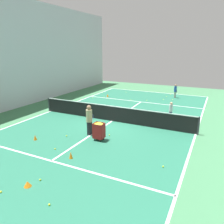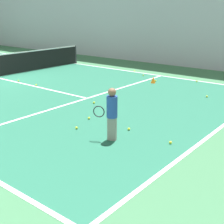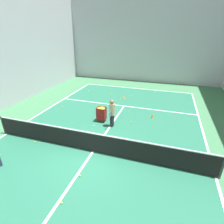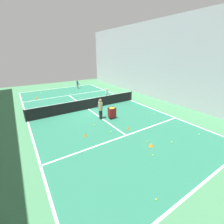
{
  "view_description": "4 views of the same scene",
  "coord_description": "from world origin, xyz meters",
  "px_view_note": "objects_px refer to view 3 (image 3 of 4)",
  "views": [
    {
      "loc": [
        -5.97,
        12.16,
        4.64
      ],
      "look_at": [
        0.0,
        0.0,
        0.62
      ],
      "focal_mm": 35.0,
      "sensor_mm": 36.0,
      "label": 1
    },
    {
      "loc": [
        -7.79,
        -13.24,
        2.98
      ],
      "look_at": [
        -2.36,
        -8.88,
        0.71
      ],
      "focal_mm": 50.0,
      "sensor_mm": 36.0,
      "label": 2
    },
    {
      "loc": [
        2.92,
        -6.09,
        5.14
      ],
      "look_at": [
        0.09,
        2.62,
        0.93
      ],
      "focal_mm": 28.0,
      "sensor_mm": 36.0,
      "label": 3
    },
    {
      "loc": [
        5.41,
        12.49,
        5.06
      ],
      "look_at": [
        -0.73,
        3.03,
        0.55
      ],
      "focal_mm": 24.0,
      "sensor_mm": 36.0,
      "label": 4
    }
  ],
  "objects_px": {
    "training_cone_0": "(152,116)",
    "coach_at_net": "(112,111)",
    "tennis_net": "(92,142)",
    "ball_cart": "(101,112)"
  },
  "relations": [
    {
      "from": "tennis_net",
      "to": "training_cone_0",
      "type": "distance_m",
      "value": 5.04
    },
    {
      "from": "tennis_net",
      "to": "ball_cart",
      "type": "bearing_deg",
      "value": 103.62
    },
    {
      "from": "coach_at_net",
      "to": "tennis_net",
      "type": "bearing_deg",
      "value": 0.67
    },
    {
      "from": "tennis_net",
      "to": "training_cone_0",
      "type": "xyz_separation_m",
      "value": [
        2.26,
        4.49,
        -0.4
      ]
    },
    {
      "from": "tennis_net",
      "to": "coach_at_net",
      "type": "distance_m",
      "value": 2.65
    },
    {
      "from": "ball_cart",
      "to": "training_cone_0",
      "type": "distance_m",
      "value": 3.37
    },
    {
      "from": "coach_at_net",
      "to": "ball_cart",
      "type": "distance_m",
      "value": 0.98
    },
    {
      "from": "coach_at_net",
      "to": "ball_cart",
      "type": "height_order",
      "value": "coach_at_net"
    },
    {
      "from": "training_cone_0",
      "to": "coach_at_net",
      "type": "bearing_deg",
      "value": -139.13
    },
    {
      "from": "training_cone_0",
      "to": "ball_cart",
      "type": "bearing_deg",
      "value": -154.02
    }
  ]
}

